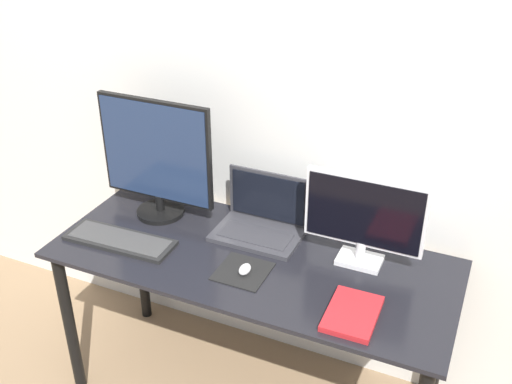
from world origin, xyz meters
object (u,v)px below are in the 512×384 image
object	(u,v)px
keyboard	(120,240)
monitor_right	(364,218)
book	(352,314)
laptop	(262,219)
mouse	(245,269)
monitor_left	(156,158)

from	to	relation	value
keyboard	monitor_right	bearing A→B (deg)	15.81
keyboard	book	distance (m)	0.97
laptop	mouse	size ratio (longest dim) A/B	5.40
monitor_right	mouse	world-z (taller)	monitor_right
monitor_right	keyboard	xyz separation A→B (m)	(-0.91, -0.26, -0.19)
laptop	book	bearing A→B (deg)	-36.32
keyboard	mouse	size ratio (longest dim) A/B	7.01
monitor_right	mouse	distance (m)	0.47
monitor_right	keyboard	distance (m)	0.96
monitor_left	laptop	size ratio (longest dim) A/B	1.48
monitor_left	monitor_right	bearing A→B (deg)	0.01
mouse	monitor_left	bearing A→B (deg)	154.36
monitor_right	monitor_left	bearing A→B (deg)	-179.99
monitor_right	book	bearing A→B (deg)	-78.97
monitor_left	book	size ratio (longest dim) A/B	2.17
mouse	book	bearing A→B (deg)	-8.68
keyboard	mouse	xyz separation A→B (m)	(0.55, 0.01, 0.01)
book	monitor_right	bearing A→B (deg)	101.03
monitor_right	mouse	xyz separation A→B (m)	(-0.37, -0.25, -0.18)
monitor_left	laptop	distance (m)	0.50
monitor_left	monitor_right	distance (m)	0.88
laptop	book	distance (m)	0.60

